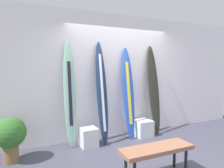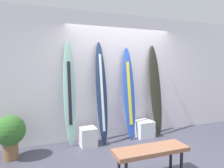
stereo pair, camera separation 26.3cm
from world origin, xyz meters
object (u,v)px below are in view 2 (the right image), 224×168
display_block_center (88,137)px  potted_plant (10,133)px  surfboard_seafoam (69,93)px  surfboard_charcoal (155,90)px  surfboard_navy (102,93)px  bench (151,152)px  display_block_left (144,129)px  surfboard_cobalt (129,93)px

display_block_center → potted_plant: bearing=-175.7°
potted_plant → surfboard_seafoam: bearing=15.0°
surfboard_charcoal → surfboard_navy: bearing=-177.7°
surfboard_seafoam → potted_plant: (-1.07, -0.29, -0.61)m
potted_plant → bench: bearing=-34.9°
display_block_left → bench: bearing=-116.3°
surfboard_navy → surfboard_charcoal: bearing=2.3°
potted_plant → bench: (1.97, -1.37, -0.07)m
surfboard_navy → bench: bearing=-81.5°
surfboard_navy → display_block_center: size_ratio=5.71×
surfboard_navy → bench: size_ratio=1.96×
display_block_left → potted_plant: bearing=-176.1°
surfboard_seafoam → display_block_center: size_ratio=5.72×
surfboard_navy → surfboard_cobalt: bearing=2.9°
surfboard_charcoal → display_block_left: 0.95m
surfboard_charcoal → bench: surfboard_charcoal is taller
surfboard_charcoal → bench: (-1.12, -1.64, -0.67)m
surfboard_navy → surfboard_charcoal: size_ratio=1.01×
surfboard_navy → display_block_center: surfboard_navy is taller
surfboard_cobalt → bench: bearing=-104.4°
surfboard_seafoam → surfboard_navy: 0.66m
surfboard_cobalt → display_block_center: 1.30m
surfboard_seafoam → surfboard_cobalt: (1.31, -0.04, -0.05)m
surfboard_seafoam → surfboard_navy: size_ratio=1.00×
surfboard_seafoam → potted_plant: surfboard_seafoam is taller
surfboard_charcoal → display_block_left: (-0.35, -0.08, -0.88)m
surfboard_charcoal → display_block_left: bearing=-166.5°
bench → potted_plant: bearing=145.1°
display_block_left → surfboard_cobalt: bearing=170.0°
display_block_center → surfboard_seafoam: bearing=151.2°
potted_plant → bench: size_ratio=0.70×
display_block_center → bench: bench is taller
surfboard_charcoal → potted_plant: surfboard_charcoal is taller
surfboard_navy → display_block_left: 1.34m
surfboard_cobalt → display_block_left: (0.35, -0.06, -0.84)m
bench → surfboard_cobalt: bearing=75.6°
surfboard_navy → surfboard_cobalt: 0.66m
display_block_center → display_block_left: bearing=3.5°
surfboard_charcoal → display_block_center: bearing=-174.4°
display_block_left → display_block_center: size_ratio=1.06×
display_block_left → display_block_center: bearing=-176.5°
surfboard_cobalt → surfboard_navy: bearing=-177.1°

